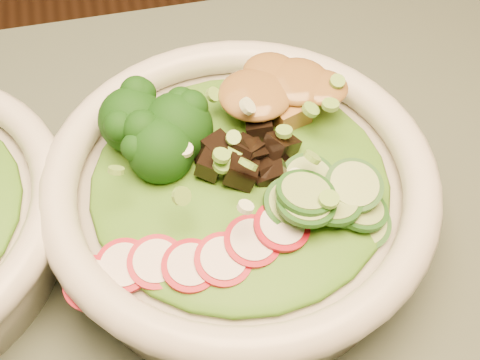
{
  "coord_description": "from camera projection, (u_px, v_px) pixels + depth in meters",
  "views": [
    {
      "loc": [
        -0.27,
        -0.17,
        1.18
      ],
      "look_at": [
        -0.21,
        0.11,
        0.81
      ],
      "focal_mm": 50.0,
      "sensor_mm": 36.0,
      "label": 1
    }
  ],
  "objects": [
    {
      "name": "cucumber_slices",
      "position": [
        334.0,
        198.0,
        0.45
      ],
      "size": [
        0.07,
        0.07,
        0.04
      ],
      "primitive_type": null,
      "rotation": [
        0.0,
        0.0,
        -0.0
      ],
      "color": "#A0C36C",
      "rests_on": "salad_bowl"
    },
    {
      "name": "tofu_cubes",
      "position": [
        274.0,
        104.0,
        0.5
      ],
      "size": [
        0.09,
        0.06,
        0.04
      ],
      "primitive_type": null,
      "rotation": [
        0.0,
        0.0,
        -0.0
      ],
      "color": "#A06935",
      "rests_on": "salad_bowl"
    },
    {
      "name": "lettuce_bed",
      "position": [
        240.0,
        179.0,
        0.47
      ],
      "size": [
        0.21,
        0.21,
        0.03
      ],
      "primitive_type": "ellipsoid",
      "color": "#2B6314",
      "rests_on": "salad_bowl"
    },
    {
      "name": "broccoli_florets",
      "position": [
        152.0,
        141.0,
        0.47
      ],
      "size": [
        0.08,
        0.07,
        0.05
      ],
      "primitive_type": null,
      "rotation": [
        0.0,
        0.0,
        -0.0
      ],
      "color": "black",
      "rests_on": "salad_bowl"
    },
    {
      "name": "radish_slices",
      "position": [
        206.0,
        256.0,
        0.43
      ],
      "size": [
        0.12,
        0.04,
        0.02
      ],
      "primitive_type": null,
      "rotation": [
        0.0,
        0.0,
        -0.0
      ],
      "color": "maroon",
      "rests_on": "salad_bowl"
    },
    {
      "name": "scallion_garnish",
      "position": [
        240.0,
        156.0,
        0.45
      ],
      "size": [
        0.2,
        0.2,
        0.03
      ],
      "primitive_type": null,
      "color": "#6DA63A",
      "rests_on": "salad_bowl"
    },
    {
      "name": "salad_bowl",
      "position": [
        240.0,
        197.0,
        0.49
      ],
      "size": [
        0.28,
        0.28,
        0.08
      ],
      "rotation": [
        0.0,
        0.0,
        -0.0
      ],
      "color": "beige",
      "rests_on": "dining_table"
    },
    {
      "name": "mushroom_heap",
      "position": [
        247.0,
        153.0,
        0.47
      ],
      "size": [
        0.07,
        0.07,
        0.04
      ],
      "primitive_type": null,
      "rotation": [
        0.0,
        0.0,
        -0.0
      ],
      "color": "black",
      "rests_on": "salad_bowl"
    },
    {
      "name": "peanut_sauce",
      "position": [
        275.0,
        91.0,
        0.49
      ],
      "size": [
        0.07,
        0.06,
        0.02
      ],
      "primitive_type": "ellipsoid",
      "color": "brown",
      "rests_on": "tofu_cubes"
    }
  ]
}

